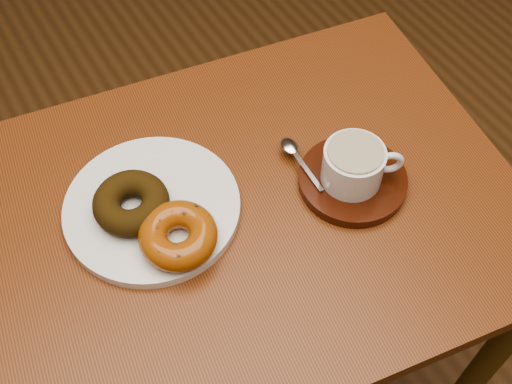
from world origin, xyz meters
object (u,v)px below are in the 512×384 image
donut_plate (152,208)px  coffee_cup (354,165)px  cafe_table (245,248)px  saucer (352,180)px

donut_plate → coffee_cup: 0.29m
cafe_table → donut_plate: size_ratio=3.49×
cafe_table → coffee_cup: (0.15, -0.05, 0.17)m
cafe_table → saucer: saucer is taller
donut_plate → saucer: saucer is taller
donut_plate → coffee_cup: bearing=-21.7°
cafe_table → coffee_cup: size_ratio=7.92×
saucer → coffee_cup: 0.04m
saucer → coffee_cup: size_ratio=1.43×
donut_plate → coffee_cup: size_ratio=2.27×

